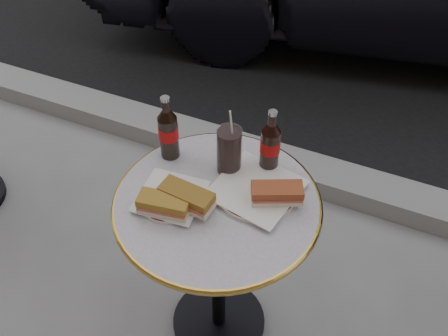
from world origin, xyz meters
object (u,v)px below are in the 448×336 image
at_px(cola_bottle_right, 270,141).
at_px(cola_glass, 229,151).
at_px(plate_right, 256,190).
at_px(bistro_table, 218,271).
at_px(plate_left, 171,198).
at_px(cola_bottle_left, 168,127).

bearing_deg(cola_bottle_right, cola_glass, -152.26).
height_order(plate_right, cola_glass, cola_glass).
distance_m(bistro_table, cola_bottle_right, 0.52).
relative_size(plate_right, cola_glass, 1.55).
relative_size(plate_left, cola_bottle_right, 0.87).
bearing_deg(plate_right, plate_left, -149.54).
height_order(bistro_table, cola_glass, cola_glass).
bearing_deg(cola_bottle_right, plate_left, -131.92).
height_order(plate_right, cola_bottle_left, cola_bottle_left).
relative_size(cola_bottle_left, cola_glass, 1.42).
bearing_deg(plate_right, cola_bottle_left, 172.56).
xyz_separation_m(bistro_table, cola_bottle_right, (0.09, 0.19, 0.48)).
distance_m(cola_bottle_left, cola_glass, 0.20).
distance_m(bistro_table, cola_bottle_left, 0.54).
bearing_deg(bistro_table, plate_left, -157.82).
bearing_deg(cola_bottle_left, bistro_table, -28.35).
bearing_deg(cola_bottle_left, cola_bottle_right, 12.99).
xyz_separation_m(cola_bottle_right, cola_glass, (-0.11, -0.06, -0.03)).
relative_size(bistro_table, cola_glass, 4.57).
xyz_separation_m(plate_left, cola_glass, (0.11, 0.18, 0.07)).
bearing_deg(bistro_table, cola_glass, 98.35).
bearing_deg(cola_glass, cola_bottle_right, 27.74).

